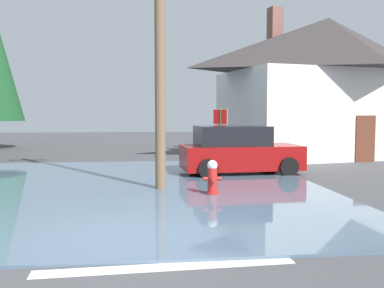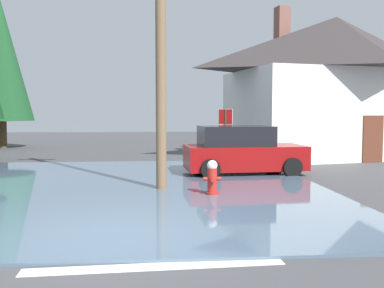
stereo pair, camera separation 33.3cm
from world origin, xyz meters
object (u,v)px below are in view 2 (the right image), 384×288
Objects in this scene: stop_sign_far at (225,125)px; pine_tree_short_left at (0,58)px; fire_hydrant at (212,178)px; parked_car at (242,151)px; house at (335,85)px.

stop_sign_far is 0.25× the size of pine_tree_short_left.
fire_hydrant is 7.34m from stop_sign_far.
parked_car is at bearing -43.98° from pine_tree_short_left.
stop_sign_far is 0.55× the size of parked_car.
fire_hydrant is at bearing -111.68° from parked_car.
parked_car is at bearing 68.32° from fire_hydrant.
house is at bearing 21.73° from stop_sign_far.
pine_tree_short_left is at bearing 124.38° from fire_hydrant.
parked_car is at bearing -89.30° from stop_sign_far.
stop_sign_far is 0.20× the size of house.
pine_tree_short_left reaches higher than fire_hydrant.
pine_tree_short_left is at bearing 160.93° from house.
fire_hydrant is at bearing -101.73° from stop_sign_far.
house reaches higher than parked_car.
stop_sign_far reaches higher than parked_car.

